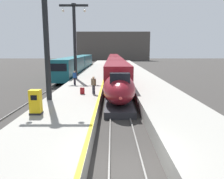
{
  "coord_description": "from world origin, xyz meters",
  "views": [
    {
      "loc": [
        -0.62,
        -8.63,
        5.15
      ],
      "look_at": [
        -0.65,
        9.98,
        1.8
      ],
      "focal_mm": 35.19,
      "sensor_mm": 36.0,
      "label": 1
    }
  ],
  "objects_px": {
    "passenger_near_edge": "(94,84)",
    "regional_train_adjacent": "(79,64)",
    "station_column_mid": "(46,26)",
    "ticket_machine_yellow": "(36,103)",
    "station_column_far": "(75,35)",
    "rolling_suitcase": "(83,91)",
    "highspeed_train_main": "(115,64)",
    "passenger_mid_platform": "(75,77)"
  },
  "relations": [
    {
      "from": "regional_train_adjacent",
      "to": "passenger_near_edge",
      "type": "bearing_deg",
      "value": -78.6
    },
    {
      "from": "highspeed_train_main",
      "to": "passenger_mid_platform",
      "type": "distance_m",
      "value": 27.08
    },
    {
      "from": "station_column_far",
      "to": "passenger_near_edge",
      "type": "xyz_separation_m",
      "value": [
        3.55,
        -11.4,
        -5.18
      ]
    },
    {
      "from": "highspeed_train_main",
      "to": "ticket_machine_yellow",
      "type": "bearing_deg",
      "value": -98.17
    },
    {
      "from": "highspeed_train_main",
      "to": "regional_train_adjacent",
      "type": "bearing_deg",
      "value": -156.23
    },
    {
      "from": "station_column_mid",
      "to": "ticket_machine_yellow",
      "type": "relative_size",
      "value": 6.32
    },
    {
      "from": "regional_train_adjacent",
      "to": "passenger_near_edge",
      "type": "relative_size",
      "value": 21.66
    },
    {
      "from": "station_column_far",
      "to": "rolling_suitcase",
      "type": "xyz_separation_m",
      "value": [
        2.46,
        -11.36,
        -5.87
      ]
    },
    {
      "from": "highspeed_train_main",
      "to": "passenger_near_edge",
      "type": "bearing_deg",
      "value": -94.2
    },
    {
      "from": "station_column_far",
      "to": "rolling_suitcase",
      "type": "height_order",
      "value": "station_column_far"
    },
    {
      "from": "regional_train_adjacent",
      "to": "passenger_mid_platform",
      "type": "relative_size",
      "value": 21.66
    },
    {
      "from": "regional_train_adjacent",
      "to": "station_column_far",
      "type": "height_order",
      "value": "station_column_far"
    },
    {
      "from": "station_column_mid",
      "to": "ticket_machine_yellow",
      "type": "bearing_deg",
      "value": -85.32
    },
    {
      "from": "rolling_suitcase",
      "to": "ticket_machine_yellow",
      "type": "xyz_separation_m",
      "value": [
        -2.11,
        -6.64,
        0.44
      ]
    },
    {
      "from": "station_column_mid",
      "to": "passenger_near_edge",
      "type": "height_order",
      "value": "station_column_mid"
    },
    {
      "from": "station_column_mid",
      "to": "rolling_suitcase",
      "type": "xyz_separation_m",
      "value": [
        2.46,
        2.36,
        -5.71
      ]
    },
    {
      "from": "highspeed_train_main",
      "to": "rolling_suitcase",
      "type": "xyz_separation_m",
      "value": [
        -3.44,
        -32.03,
        -0.62
      ]
    },
    {
      "from": "highspeed_train_main",
      "to": "regional_train_adjacent",
      "type": "xyz_separation_m",
      "value": [
        -8.1,
        -3.57,
        0.16
      ]
    },
    {
      "from": "ticket_machine_yellow",
      "to": "passenger_near_edge",
      "type": "bearing_deg",
      "value": 64.14
    },
    {
      "from": "station_column_mid",
      "to": "rolling_suitcase",
      "type": "distance_m",
      "value": 6.65
    },
    {
      "from": "passenger_near_edge",
      "to": "regional_train_adjacent",
      "type": "bearing_deg",
      "value": 101.4
    },
    {
      "from": "highspeed_train_main",
      "to": "station_column_far",
      "type": "bearing_deg",
      "value": -105.93
    },
    {
      "from": "highspeed_train_main",
      "to": "passenger_mid_platform",
      "type": "xyz_separation_m",
      "value": [
        -5.05,
        -26.6,
        0.07
      ]
    },
    {
      "from": "station_column_mid",
      "to": "passenger_mid_platform",
      "type": "distance_m",
      "value": 9.3
    },
    {
      "from": "ticket_machine_yellow",
      "to": "station_column_far",
      "type": "bearing_deg",
      "value": 91.11
    },
    {
      "from": "highspeed_train_main",
      "to": "passenger_near_edge",
      "type": "relative_size",
      "value": 44.47
    },
    {
      "from": "station_column_far",
      "to": "passenger_mid_platform",
      "type": "relative_size",
      "value": 6.16
    },
    {
      "from": "regional_train_adjacent",
      "to": "passenger_near_edge",
      "type": "height_order",
      "value": "regional_train_adjacent"
    },
    {
      "from": "ticket_machine_yellow",
      "to": "passenger_mid_platform",
      "type": "bearing_deg",
      "value": 87.64
    },
    {
      "from": "station_column_mid",
      "to": "station_column_far",
      "type": "relative_size",
      "value": 0.97
    },
    {
      "from": "highspeed_train_main",
      "to": "station_column_mid",
      "type": "distance_m",
      "value": 35.26
    },
    {
      "from": "station_column_far",
      "to": "passenger_near_edge",
      "type": "relative_size",
      "value": 6.16
    },
    {
      "from": "regional_train_adjacent",
      "to": "passenger_mid_platform",
      "type": "xyz_separation_m",
      "value": [
        3.05,
        -23.04,
        -0.09
      ]
    },
    {
      "from": "passenger_near_edge",
      "to": "highspeed_train_main",
      "type": "bearing_deg",
      "value": 85.8
    },
    {
      "from": "passenger_mid_platform",
      "to": "ticket_machine_yellow",
      "type": "relative_size",
      "value": 1.06
    },
    {
      "from": "regional_train_adjacent",
      "to": "station_column_mid",
      "type": "distance_m",
      "value": 31.29
    },
    {
      "from": "station_column_far",
      "to": "rolling_suitcase",
      "type": "bearing_deg",
      "value": -77.76
    },
    {
      "from": "station_column_mid",
      "to": "passenger_mid_platform",
      "type": "bearing_deg",
      "value": 83.79
    },
    {
      "from": "station_column_mid",
      "to": "station_column_far",
      "type": "height_order",
      "value": "station_column_far"
    },
    {
      "from": "passenger_near_edge",
      "to": "ticket_machine_yellow",
      "type": "relative_size",
      "value": 1.06
    },
    {
      "from": "passenger_mid_platform",
      "to": "ticket_machine_yellow",
      "type": "xyz_separation_m",
      "value": [
        -0.5,
        -12.06,
        -0.25
      ]
    },
    {
      "from": "passenger_mid_platform",
      "to": "passenger_near_edge",
      "type": "bearing_deg",
      "value": -63.73
    }
  ]
}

